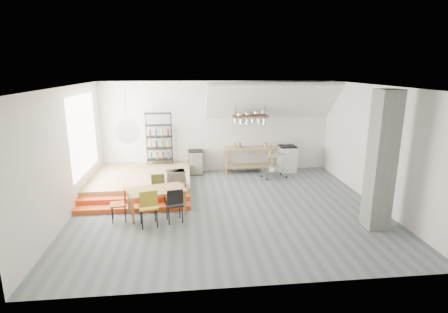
{
  "coord_description": "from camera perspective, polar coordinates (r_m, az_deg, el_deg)",
  "views": [
    {
      "loc": [
        -1.03,
        -8.67,
        3.65
      ],
      "look_at": [
        -0.03,
        0.8,
        1.21
      ],
      "focal_mm": 28.0,
      "sensor_mm": 36.0,
      "label": 1
    }
  ],
  "objects": [
    {
      "name": "kitchen_counter",
      "position": [
        12.39,
        4.04,
        0.19
      ],
      "size": [
        1.8,
        0.6,
        0.91
      ],
      "color": "#906B48",
      "rests_on": "ground"
    },
    {
      "name": "floor",
      "position": [
        9.46,
        0.67,
        -8.32
      ],
      "size": [
        8.0,
        8.0,
        0.0
      ],
      "primitive_type": "plane",
      "color": "#576164",
      "rests_on": "ground"
    },
    {
      "name": "wire_shelving",
      "position": [
        12.13,
        -10.54,
        3.08
      ],
      "size": [
        0.88,
        0.38,
        1.8
      ],
      "color": "black",
      "rests_on": "platform"
    },
    {
      "name": "wall_right",
      "position": [
        10.23,
        23.56,
        1.6
      ],
      "size": [
        0.04,
        7.0,
        3.2
      ],
      "primitive_type": "cube",
      "color": "silver",
      "rests_on": "ground"
    },
    {
      "name": "chair_olive",
      "position": [
        9.65,
        -10.67,
        -4.94
      ],
      "size": [
        0.41,
        0.41,
        0.84
      ],
      "rotation": [
        0.0,
        0.0,
        0.09
      ],
      "color": "#505528",
      "rests_on": "ground"
    },
    {
      "name": "concrete_column",
      "position": [
        8.62,
        24.31,
        -0.68
      ],
      "size": [
        0.5,
        0.5,
        3.2
      ],
      "primitive_type": "cube",
      "color": "slate",
      "rests_on": "ground"
    },
    {
      "name": "wall_back",
      "position": [
        12.39,
        -1.2,
        4.83
      ],
      "size": [
        8.0,
        0.04,
        3.2
      ],
      "primitive_type": "cube",
      "color": "silver",
      "rests_on": "ground"
    },
    {
      "name": "paper_lantern",
      "position": [
        8.48,
        -15.52,
        4.0
      ],
      "size": [
        0.6,
        0.6,
        0.6
      ],
      "primitive_type": "sphere",
      "color": "white",
      "rests_on": "ceiling"
    },
    {
      "name": "window_pane",
      "position": [
        10.75,
        -21.92,
        3.41
      ],
      "size": [
        0.02,
        2.5,
        2.2
      ],
      "primitive_type": "cube",
      "color": "white",
      "rests_on": "wall_left"
    },
    {
      "name": "step_upper",
      "position": [
        9.84,
        -14.34,
        -7.05
      ],
      "size": [
        3.0,
        0.35,
        0.27
      ],
      "primitive_type": "cube",
      "color": "#DA4B19",
      "rests_on": "ground"
    },
    {
      "name": "pot_rack",
      "position": [
        11.91,
        4.47,
        6.24
      ],
      "size": [
        1.2,
        0.5,
        1.43
      ],
      "color": "#46291C",
      "rests_on": "ceiling"
    },
    {
      "name": "bowl",
      "position": [
        12.23,
        3.02,
        1.51
      ],
      "size": [
        0.25,
        0.25,
        0.05
      ],
      "primitive_type": "imported",
      "rotation": [
        0.0,
        0.0,
        0.3
      ],
      "color": "silver",
      "rests_on": "kitchen_counter"
    },
    {
      "name": "dining_table",
      "position": [
        8.98,
        -11.03,
        -5.74
      ],
      "size": [
        1.59,
        1.17,
        0.68
      ],
      "rotation": [
        0.0,
        0.0,
        0.29
      ],
      "color": "olive",
      "rests_on": "ground"
    },
    {
      "name": "mini_fridge",
      "position": [
        12.31,
        -4.66,
        -0.91
      ],
      "size": [
        0.49,
        0.49,
        0.84
      ],
      "primitive_type": "cube",
      "color": "black",
      "rests_on": "ground"
    },
    {
      "name": "step_lower",
      "position": [
        9.54,
        -14.6,
        -8.18
      ],
      "size": [
        3.0,
        0.35,
        0.13
      ],
      "primitive_type": "cube",
      "color": "#DA4B19",
      "rests_on": "ground"
    },
    {
      "name": "slope_ceiling",
      "position": [
        11.96,
        7.75,
        8.96
      ],
      "size": [
        4.4,
        1.44,
        1.32
      ],
      "primitive_type": "cube",
      "rotation": [
        -0.73,
        0.0,
        0.0
      ],
      "color": "white",
      "rests_on": "wall_back"
    },
    {
      "name": "chair_red",
      "position": [
        8.9,
        -16.48,
        -7.05
      ],
      "size": [
        0.43,
        0.43,
        0.82
      ],
      "rotation": [
        0.0,
        0.0,
        -1.4
      ],
      "color": "#BF401B",
      "rests_on": "ground"
    },
    {
      "name": "rolling_cart",
      "position": [
        11.9,
        8.23,
        -1.04
      ],
      "size": [
        0.89,
        0.64,
        0.8
      ],
      "rotation": [
        0.0,
        0.0,
        0.26
      ],
      "color": "silver",
      "rests_on": "ground"
    },
    {
      "name": "chair_mustard",
      "position": [
        8.34,
        -12.23,
        -7.72
      ],
      "size": [
        0.51,
        0.51,
        0.94
      ],
      "rotation": [
        0.0,
        0.0,
        3.35
      ],
      "color": "gold",
      "rests_on": "ground"
    },
    {
      "name": "microwave",
      "position": [
        9.88,
        -7.93,
        -3.1
      ],
      "size": [
        0.56,
        0.42,
        0.29
      ],
      "primitive_type": "imported",
      "rotation": [
        0.0,
        0.0,
        0.14
      ],
      "color": "beige",
      "rests_on": "microwave_shelf"
    },
    {
      "name": "chair_black",
      "position": [
        8.48,
        -8.07,
        -7.43
      ],
      "size": [
        0.47,
        0.47,
        0.87
      ],
      "rotation": [
        0.0,
        0.0,
        3.35
      ],
      "color": "black",
      "rests_on": "ground"
    },
    {
      "name": "platform",
      "position": [
        11.31,
        -13.25,
        -3.79
      ],
      "size": [
        3.0,
        3.0,
        0.4
      ],
      "primitive_type": "cube",
      "color": "#906B48",
      "rests_on": "ground"
    },
    {
      "name": "stove",
      "position": [
        12.74,
        10.23,
        -0.27
      ],
      "size": [
        0.6,
        0.6,
        1.18
      ],
      "color": "white",
      "rests_on": "ground"
    },
    {
      "name": "microwave_shelf",
      "position": [
        9.93,
        -7.9,
        -4.0
      ],
      "size": [
        0.6,
        0.4,
        0.16
      ],
      "color": "#906B48",
      "rests_on": "platform"
    },
    {
      "name": "ceiling",
      "position": [
        8.74,
        0.74,
        11.42
      ],
      "size": [
        8.0,
        7.0,
        0.02
      ],
      "primitive_type": "cube",
      "color": "white",
      "rests_on": "wall_back"
    },
    {
      "name": "wall_left",
      "position": [
        9.39,
        -24.32,
        0.46
      ],
      "size": [
        0.04,
        7.0,
        3.2
      ],
      "primitive_type": "cube",
      "color": "silver",
      "rests_on": "ground"
    }
  ]
}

